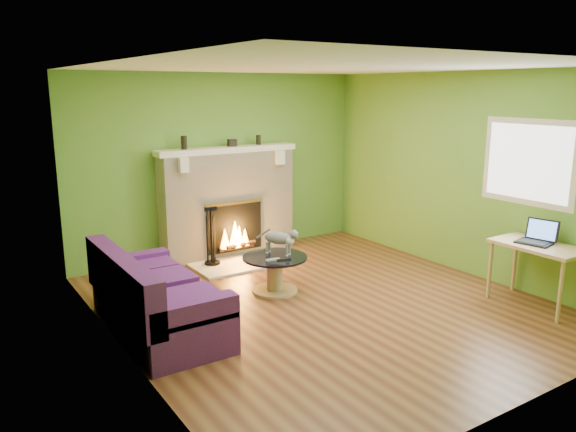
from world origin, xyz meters
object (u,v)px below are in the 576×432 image
object	(u,v)px
coffee_table	(275,271)
cat	(278,241)
desk	(538,252)
sofa	(153,300)

from	to	relation	value
coffee_table	cat	distance (m)	0.36
coffee_table	cat	bearing A→B (deg)	32.01
coffee_table	cat	xyz separation A→B (m)	(0.08, 0.05, 0.35)
coffee_table	desk	world-z (taller)	desk
sofa	cat	xyz separation A→B (m)	(1.68, 0.34, 0.28)
sofa	cat	bearing A→B (deg)	11.29
sofa	cat	world-z (taller)	sofa
cat	sofa	bearing A→B (deg)	159.43
sofa	desk	bearing A→B (deg)	-23.74
cat	coffee_table	bearing A→B (deg)	-179.85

